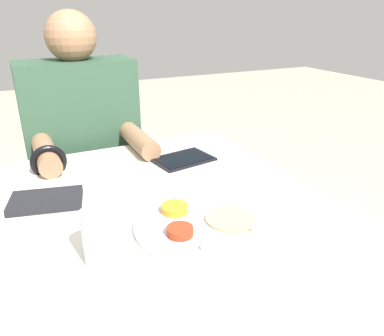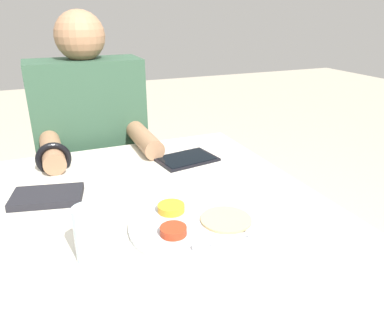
{
  "view_description": "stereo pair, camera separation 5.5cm",
  "coord_description": "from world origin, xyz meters",
  "px_view_note": "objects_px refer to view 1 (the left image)",
  "views": [
    {
      "loc": [
        -0.26,
        -0.85,
        1.23
      ],
      "look_at": [
        0.16,
        0.02,
        0.82
      ],
      "focal_mm": 35.0,
      "sensor_mm": 36.0,
      "label": 1
    },
    {
      "loc": [
        -0.21,
        -0.87,
        1.23
      ],
      "look_at": [
        0.16,
        0.02,
        0.82
      ],
      "focal_mm": 35.0,
      "sensor_mm": 36.0,
      "label": 2
    }
  ],
  "objects_px": {
    "red_notebook": "(46,201)",
    "tablet_device": "(183,159)",
    "thali_tray": "(204,223)",
    "drinking_glass": "(98,237)",
    "person_diner": "(88,180)"
  },
  "relations": [
    {
      "from": "thali_tray",
      "to": "drinking_glass",
      "type": "bearing_deg",
      "value": -173.38
    },
    {
      "from": "drinking_glass",
      "to": "tablet_device",
      "type": "bearing_deg",
      "value": 48.41
    },
    {
      "from": "red_notebook",
      "to": "tablet_device",
      "type": "xyz_separation_m",
      "value": [
        0.45,
        0.12,
        -0.0
      ]
    },
    {
      "from": "red_notebook",
      "to": "drinking_glass",
      "type": "xyz_separation_m",
      "value": [
        0.07,
        -0.31,
        0.05
      ]
    },
    {
      "from": "thali_tray",
      "to": "person_diner",
      "type": "xyz_separation_m",
      "value": [
        -0.13,
        0.79,
        -0.19
      ]
    },
    {
      "from": "thali_tray",
      "to": "person_diner",
      "type": "relative_size",
      "value": 0.27
    },
    {
      "from": "person_diner",
      "to": "tablet_device",
      "type": "bearing_deg",
      "value": -56.57
    },
    {
      "from": "red_notebook",
      "to": "drinking_glass",
      "type": "relative_size",
      "value": 1.71
    },
    {
      "from": "tablet_device",
      "to": "drinking_glass",
      "type": "relative_size",
      "value": 1.8
    },
    {
      "from": "tablet_device",
      "to": "drinking_glass",
      "type": "distance_m",
      "value": 0.58
    },
    {
      "from": "tablet_device",
      "to": "drinking_glass",
      "type": "bearing_deg",
      "value": -131.59
    },
    {
      "from": "thali_tray",
      "to": "tablet_device",
      "type": "xyz_separation_m",
      "value": [
        0.13,
        0.4,
        -0.0
      ]
    },
    {
      "from": "thali_tray",
      "to": "red_notebook",
      "type": "relative_size",
      "value": 1.67
    },
    {
      "from": "red_notebook",
      "to": "tablet_device",
      "type": "relative_size",
      "value": 0.95
    },
    {
      "from": "drinking_glass",
      "to": "thali_tray",
      "type": "bearing_deg",
      "value": 6.62
    }
  ]
}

